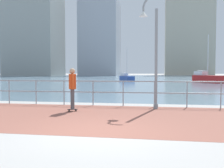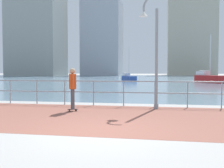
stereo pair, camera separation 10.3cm
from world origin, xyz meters
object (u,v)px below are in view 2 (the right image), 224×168
object	(u,v)px
skateboarder	(73,86)
sailboat_gray	(129,78)
sailboat_white	(209,78)
lamppost	(152,46)

from	to	relation	value
skateboarder	sailboat_gray	xyz separation A→B (m)	(-1.68, 32.39, -0.52)
skateboarder	sailboat_gray	bearing A→B (deg)	92.96
sailboat_gray	sailboat_white	world-z (taller)	sailboat_white
lamppost	skateboarder	world-z (taller)	lamppost
lamppost	sailboat_gray	distance (m)	31.50
skateboarder	sailboat_gray	size ratio (longest dim) A/B	0.33
skateboarder	sailboat_white	distance (m)	29.90
lamppost	skateboarder	distance (m)	3.69
sailboat_gray	sailboat_white	size ratio (longest dim) A/B	0.80
sailboat_gray	sailboat_white	xyz separation A→B (m)	(11.44, -4.13, 0.12)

